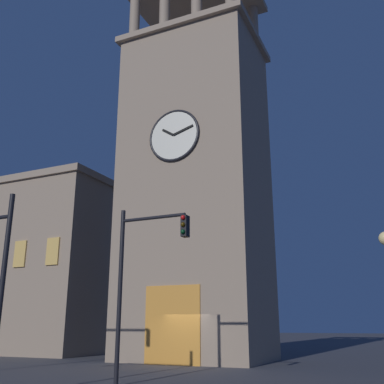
{
  "coord_description": "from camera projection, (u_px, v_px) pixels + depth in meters",
  "views": [
    {
      "loc": [
        -10.29,
        21.35,
        1.97
      ],
      "look_at": [
        1.15,
        -3.56,
        10.06
      ],
      "focal_mm": 42.23,
      "sensor_mm": 36.0,
      "label": 1
    }
  ],
  "objects": [
    {
      "name": "ground_plane",
      "position": [
        183.0,
        367.0,
        22.17
      ],
      "size": [
        200.0,
        200.0,
        0.0
      ],
      "primitive_type": "plane",
      "color": "#424247"
    },
    {
      "name": "traffic_signal_near",
      "position": [
        140.0,
        266.0,
        15.93
      ],
      "size": [
        2.75,
        0.41,
        6.07
      ],
      "color": "black",
      "rests_on": "ground_plane"
    },
    {
      "name": "adjacent_wing_building",
      "position": [
        8.0,
        267.0,
        35.19
      ],
      "size": [
        17.49,
        6.56,
        12.56
      ],
      "color": "gray",
      "rests_on": "ground_plane"
    },
    {
      "name": "clocktower",
      "position": [
        196.0,
        181.0,
        28.65
      ],
      "size": [
        8.83,
        6.72,
        27.16
      ],
      "color": "gray",
      "rests_on": "ground_plane"
    }
  ]
}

